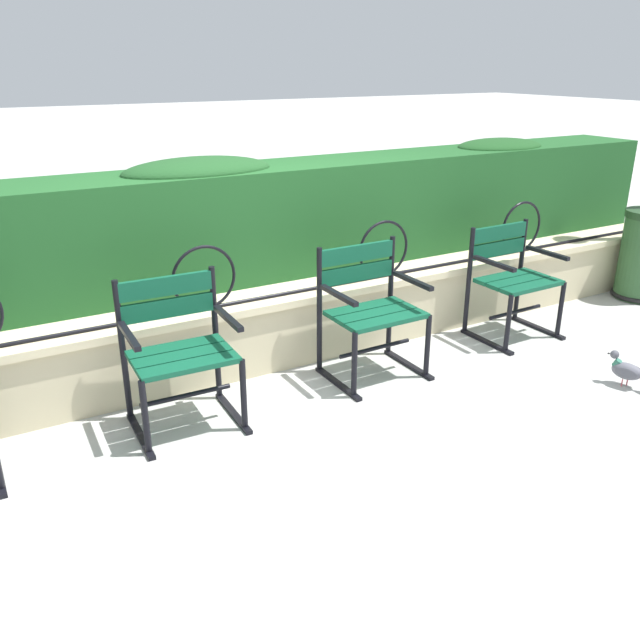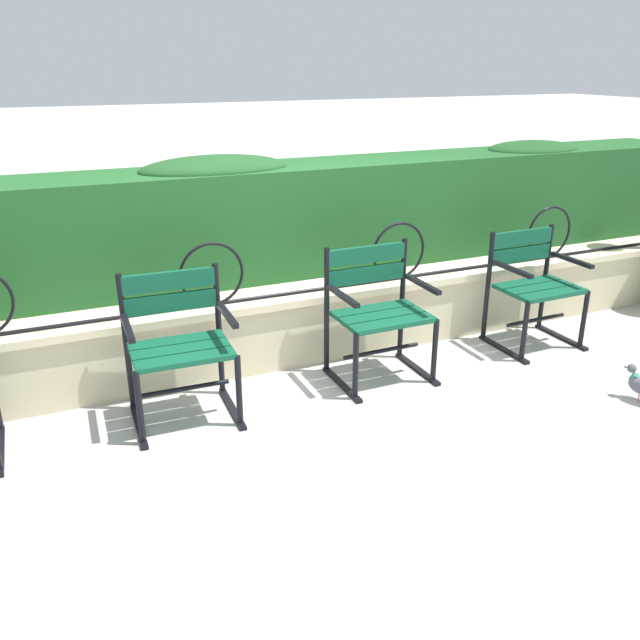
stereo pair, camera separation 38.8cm
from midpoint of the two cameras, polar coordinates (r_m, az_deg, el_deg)
The scene contains 8 objects.
ground_plane at distance 4.03m, azimuth -2.04°, elevation -7.82°, with size 60.00×60.00×0.00m, color #ADADA8.
stone_wall at distance 4.57m, azimuth -6.74°, elevation -0.72°, with size 7.92×0.41×0.50m.
iron_arch_fence at distance 4.24m, azimuth -11.35°, elevation 3.21°, with size 7.37×0.02×0.42m.
hedge_row at distance 4.79m, azimuth -9.79°, elevation 8.45°, with size 7.76×0.61×0.89m.
park_chair_centre_left at distance 3.84m, azimuth -14.95°, elevation -2.42°, with size 0.61×0.54×0.86m.
park_chair_centre_right at distance 4.32m, azimuth 1.73°, elevation 1.09°, with size 0.61×0.52×0.87m.
park_chair_rightmost at distance 5.12m, azimuth 14.10°, elevation 3.60°, with size 0.59×0.53×0.83m.
pigeon_near_chairs at distance 4.62m, azimuth 22.83°, elevation -4.08°, with size 0.15×0.29×0.22m.
Camera 1 is at (-1.79, -3.03, 1.98)m, focal length 37.15 mm.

